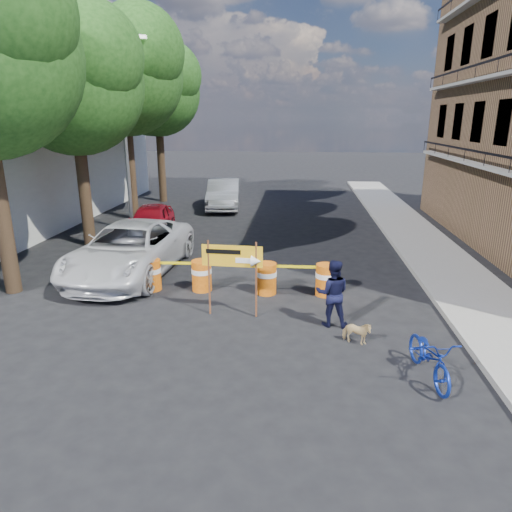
% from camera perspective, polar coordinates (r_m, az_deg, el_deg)
% --- Properties ---
extents(ground, '(120.00, 120.00, 0.00)m').
position_cam_1_polar(ground, '(10.79, -2.16, -9.52)').
color(ground, black).
rests_on(ground, ground).
extents(sidewalk_east, '(2.40, 40.00, 0.15)m').
position_cam_1_polar(sidewalk_east, '(17.00, 21.89, -0.51)').
color(sidewalk_east, gray).
rests_on(sidewalk_east, ground).
extents(tree_mid_a, '(5.25, 5.00, 8.68)m').
position_cam_1_polar(tree_mid_a, '(18.47, -21.74, 19.50)').
color(tree_mid_a, '#332316').
rests_on(tree_mid_a, ground).
extents(tree_mid_b, '(5.67, 5.40, 9.62)m').
position_cam_1_polar(tree_mid_b, '(23.11, -16.07, 21.01)').
color(tree_mid_b, '#332316').
rests_on(tree_mid_b, ground).
extents(tree_far, '(5.04, 4.80, 8.84)m').
position_cam_1_polar(tree_far, '(27.81, -12.13, 19.43)').
color(tree_far, '#332316').
rests_on(tree_far, ground).
extents(streetlamp, '(1.25, 0.18, 8.00)m').
position_cam_1_polar(streetlamp, '(20.41, -15.95, 15.07)').
color(streetlamp, gray).
rests_on(streetlamp, ground).
extents(barrel_far_left, '(0.58, 0.58, 0.90)m').
position_cam_1_polar(barrel_far_left, '(13.51, -12.97, -2.24)').
color(barrel_far_left, '#CA500B').
rests_on(barrel_far_left, ground).
extents(barrel_mid_left, '(0.58, 0.58, 0.90)m').
position_cam_1_polar(barrel_mid_left, '(13.21, -6.81, -2.36)').
color(barrel_mid_left, '#CA500B').
rests_on(barrel_mid_left, ground).
extents(barrel_mid_right, '(0.58, 0.58, 0.90)m').
position_cam_1_polar(barrel_mid_right, '(12.89, 1.31, -2.74)').
color(barrel_mid_right, '#CA500B').
rests_on(barrel_mid_right, ground).
extents(barrel_far_right, '(0.58, 0.58, 0.90)m').
position_cam_1_polar(barrel_far_right, '(12.92, 8.70, -2.88)').
color(barrel_far_right, '#CA500B').
rests_on(barrel_far_right, ground).
extents(detour_sign, '(1.51, 0.29, 1.94)m').
position_cam_1_polar(detour_sign, '(11.13, -1.97, -0.75)').
color(detour_sign, '#592D19').
rests_on(detour_sign, ground).
extents(pedestrian, '(0.82, 0.65, 1.64)m').
position_cam_1_polar(pedestrian, '(10.98, 9.53, -4.60)').
color(pedestrian, black).
rests_on(pedestrian, ground).
extents(bicycle, '(0.76, 1.03, 1.80)m').
position_cam_1_polar(bicycle, '(9.25, 21.17, -9.25)').
color(bicycle, '#132C9E').
rests_on(bicycle, ground).
extents(dog, '(0.70, 0.48, 0.54)m').
position_cam_1_polar(dog, '(10.40, 12.44, -9.33)').
color(dog, tan).
rests_on(dog, ground).
extents(suv_white, '(3.07, 6.00, 1.62)m').
position_cam_1_polar(suv_white, '(14.94, -15.49, 0.78)').
color(suv_white, silver).
rests_on(suv_white, ground).
extents(sedan_red, '(2.11, 4.19, 1.37)m').
position_cam_1_polar(sedan_red, '(19.55, -12.97, 4.29)').
color(sedan_red, maroon).
rests_on(sedan_red, ground).
extents(sedan_silver, '(2.22, 4.98, 1.59)m').
position_cam_1_polar(sedan_silver, '(25.37, -4.06, 7.74)').
color(sedan_silver, '#A1A2A8').
rests_on(sedan_silver, ground).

